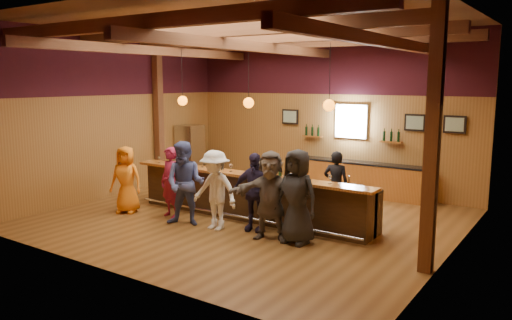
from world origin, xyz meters
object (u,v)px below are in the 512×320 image
object	(u,v)px
bar_counter	(253,196)
ice_bucket	(262,169)
customer_dark	(297,197)
stainless_fridge	(190,153)
bottle_a	(272,169)
customer_denim	(185,184)
customer_navy	(254,192)
customer_brown	(270,195)
customer_white	(215,190)
customer_redvest	(171,182)
back_bar_cabinet	(360,179)
bartender	(336,185)
customer_orange	(126,180)

from	to	relation	value
bar_counter	ice_bucket	bearing A→B (deg)	-30.22
customer_dark	stainless_fridge	bearing A→B (deg)	152.28
bottle_a	ice_bucket	bearing A→B (deg)	-166.22
bar_counter	stainless_fridge	xyz separation A→B (m)	(-4.12, 2.45, 0.38)
customer_denim	customer_navy	world-z (taller)	customer_denim
customer_brown	customer_white	bearing A→B (deg)	163.74
stainless_fridge	customer_denim	xyz separation A→B (m)	(3.22, -3.80, 0.04)
customer_denim	ice_bucket	xyz separation A→B (m)	(1.29, 1.12, 0.30)
bar_counter	customer_redvest	size ratio (longest dim) A/B	3.78
back_bar_cabinet	customer_navy	size ratio (longest dim) A/B	2.36
stainless_fridge	customer_white	bearing A→B (deg)	-42.90
customer_denim	bartender	bearing A→B (deg)	21.28
back_bar_cabinet	customer_navy	xyz separation A→B (m)	(-0.57, -4.41, 0.37)
customer_redvest	customer_denim	xyz separation A→B (m)	(0.74, -0.30, 0.11)
customer_denim	bartender	size ratio (longest dim) A/B	1.17
back_bar_cabinet	bottle_a	xyz separation A→B (m)	(-0.54, -3.74, 0.77)
customer_orange	customer_white	world-z (taller)	customer_white
bar_counter	bottle_a	size ratio (longest dim) A/B	18.64
customer_navy	customer_brown	world-z (taller)	customer_brown
customer_denim	ice_bucket	size ratio (longest dim) A/B	7.07
customer_navy	bottle_a	bearing A→B (deg)	75.46
customer_redvest	customer_navy	size ratio (longest dim) A/B	0.98
back_bar_cabinet	ice_bucket	xyz separation A→B (m)	(-0.79, -3.80, 0.77)
stainless_fridge	customer_brown	bearing A→B (deg)	-33.92
customer_redvest	ice_bucket	xyz separation A→B (m)	(2.03, 0.82, 0.41)
customer_navy	customer_dark	size ratio (longest dim) A/B	0.90
bartender	ice_bucket	world-z (taller)	bartender
customer_white	bottle_a	distance (m)	1.38
customer_denim	customer_navy	xyz separation A→B (m)	(1.50, 0.51, -0.09)
customer_navy	bartender	world-z (taller)	customer_navy
customer_dark	bartender	world-z (taller)	customer_dark
customer_navy	back_bar_cabinet	bearing A→B (deg)	70.60
stainless_fridge	ice_bucket	distance (m)	5.26
customer_denim	customer_navy	distance (m)	1.59
customer_brown	bottle_a	distance (m)	1.15
bartender	customer_brown	bearing A→B (deg)	64.55
stainless_fridge	bartender	xyz separation A→B (m)	(5.78, -1.47, -0.10)
bar_counter	customer_white	size ratio (longest dim) A/B	3.64
customer_denim	customer_white	distance (m)	0.77
stainless_fridge	bottle_a	size ratio (longest dim) A/B	5.33
back_bar_cabinet	customer_denim	bearing A→B (deg)	-112.88
bar_counter	customer_white	distance (m)	1.31
customer_brown	bartender	bearing A→B (deg)	55.34
stainless_fridge	customer_navy	xyz separation A→B (m)	(4.73, -3.29, -0.05)
customer_denim	bottle_a	world-z (taller)	customer_denim
bottle_a	stainless_fridge	bearing A→B (deg)	151.16
back_bar_cabinet	customer_dark	world-z (taller)	customer_dark
bartender	customer_redvest	bearing A→B (deg)	18.79
customer_redvest	customer_dark	distance (m)	3.40
bottle_a	bar_counter	bearing A→B (deg)	165.14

